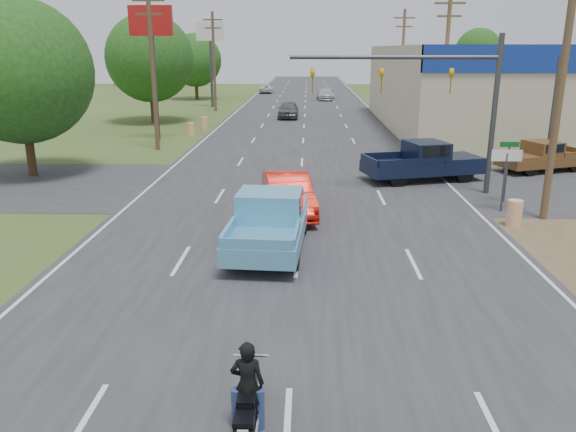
{
  "coord_description": "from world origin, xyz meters",
  "views": [
    {
      "loc": [
        0.3,
        -8.21,
        6.34
      ],
      "look_at": [
        -0.28,
        8.69,
        1.3
      ],
      "focal_mm": 35.0,
      "sensor_mm": 36.0,
      "label": 1
    }
  ],
  "objects_px": {
    "blue_pickup": "(270,219)",
    "distant_car_silver": "(325,94)",
    "distant_car_grey": "(288,110)",
    "red_convertible": "(288,194)",
    "rider": "(248,389)",
    "navy_pickup": "(426,161)",
    "brown_pickup": "(541,156)",
    "motorcycle": "(248,408)",
    "distant_car_white": "(267,89)"
  },
  "relations": [
    {
      "from": "red_convertible",
      "to": "brown_pickup",
      "type": "distance_m",
      "value": 15.84
    },
    {
      "from": "rider",
      "to": "distant_car_silver",
      "type": "bearing_deg",
      "value": -93.08
    },
    {
      "from": "red_convertible",
      "to": "distant_car_grey",
      "type": "height_order",
      "value": "red_convertible"
    },
    {
      "from": "navy_pickup",
      "to": "distant_car_grey",
      "type": "height_order",
      "value": "navy_pickup"
    },
    {
      "from": "red_convertible",
      "to": "rider",
      "type": "height_order",
      "value": "red_convertible"
    },
    {
      "from": "brown_pickup",
      "to": "red_convertible",
      "type": "bearing_deg",
      "value": 101.9
    },
    {
      "from": "brown_pickup",
      "to": "distant_car_white",
      "type": "distance_m",
      "value": 58.3
    },
    {
      "from": "motorcycle",
      "to": "distant_car_silver",
      "type": "xyz_separation_m",
      "value": [
        3.25,
        65.88,
        0.28
      ]
    },
    {
      "from": "rider",
      "to": "distant_car_white",
      "type": "xyz_separation_m",
      "value": [
        -5.17,
        77.13,
        -0.19
      ]
    },
    {
      "from": "motorcycle",
      "to": "blue_pickup",
      "type": "relative_size",
      "value": 0.35
    },
    {
      "from": "motorcycle",
      "to": "distant_car_white",
      "type": "distance_m",
      "value": 77.35
    },
    {
      "from": "blue_pickup",
      "to": "brown_pickup",
      "type": "relative_size",
      "value": 1.12
    },
    {
      "from": "rider",
      "to": "distant_car_silver",
      "type": "relative_size",
      "value": 0.31
    },
    {
      "from": "brown_pickup",
      "to": "distant_car_grey",
      "type": "relative_size",
      "value": 1.13
    },
    {
      "from": "motorcycle",
      "to": "rider",
      "type": "relative_size",
      "value": 1.31
    },
    {
      "from": "blue_pickup",
      "to": "distant_car_grey",
      "type": "xyz_separation_m",
      "value": [
        -0.66,
        36.32,
        -0.17
      ]
    },
    {
      "from": "brown_pickup",
      "to": "distant_car_grey",
      "type": "distance_m",
      "value": 27.77
    },
    {
      "from": "blue_pickup",
      "to": "distant_car_silver",
      "type": "height_order",
      "value": "blue_pickup"
    },
    {
      "from": "motorcycle",
      "to": "distant_car_grey",
      "type": "height_order",
      "value": "distant_car_grey"
    },
    {
      "from": "blue_pickup",
      "to": "distant_car_white",
      "type": "height_order",
      "value": "blue_pickup"
    },
    {
      "from": "brown_pickup",
      "to": "distant_car_white",
      "type": "bearing_deg",
      "value": -2.28
    },
    {
      "from": "blue_pickup",
      "to": "distant_car_grey",
      "type": "bearing_deg",
      "value": 94.73
    },
    {
      "from": "distant_car_grey",
      "to": "distant_car_silver",
      "type": "bearing_deg",
      "value": 78.49
    },
    {
      "from": "distant_car_grey",
      "to": "distant_car_white",
      "type": "xyz_separation_m",
      "value": [
        -4.29,
        31.47,
        -0.19
      ]
    },
    {
      "from": "motorcycle",
      "to": "distant_car_silver",
      "type": "relative_size",
      "value": 0.4
    },
    {
      "from": "rider",
      "to": "brown_pickup",
      "type": "bearing_deg",
      "value": -121.93
    },
    {
      "from": "distant_car_silver",
      "to": "distant_car_grey",
      "type": "bearing_deg",
      "value": -103.91
    },
    {
      "from": "red_convertible",
      "to": "motorcycle",
      "type": "bearing_deg",
      "value": -100.43
    },
    {
      "from": "navy_pickup",
      "to": "distant_car_white",
      "type": "xyz_separation_m",
      "value": [
        -12.07,
        57.55,
        -0.38
      ]
    },
    {
      "from": "blue_pickup",
      "to": "brown_pickup",
      "type": "xyz_separation_m",
      "value": [
        13.75,
        12.57,
        -0.14
      ]
    },
    {
      "from": "rider",
      "to": "distant_car_silver",
      "type": "distance_m",
      "value": 65.91
    },
    {
      "from": "motorcycle",
      "to": "brown_pickup",
      "type": "height_order",
      "value": "brown_pickup"
    },
    {
      "from": "motorcycle",
      "to": "distant_car_grey",
      "type": "relative_size",
      "value": 0.44
    },
    {
      "from": "red_convertible",
      "to": "motorcycle",
      "type": "relative_size",
      "value": 2.35
    },
    {
      "from": "blue_pickup",
      "to": "navy_pickup",
      "type": "relative_size",
      "value": 0.94
    },
    {
      "from": "navy_pickup",
      "to": "distant_car_white",
      "type": "distance_m",
      "value": 58.81
    },
    {
      "from": "blue_pickup",
      "to": "distant_car_grey",
      "type": "relative_size",
      "value": 1.26
    },
    {
      "from": "blue_pickup",
      "to": "distant_car_white",
      "type": "bearing_deg",
      "value": 97.87
    },
    {
      "from": "motorcycle",
      "to": "distant_car_silver",
      "type": "bearing_deg",
      "value": 86.93
    },
    {
      "from": "distant_car_white",
      "to": "navy_pickup",
      "type": "bearing_deg",
      "value": 102.74
    },
    {
      "from": "blue_pickup",
      "to": "rider",
      "type": "bearing_deg",
      "value": -84.94
    },
    {
      "from": "rider",
      "to": "distant_car_white",
      "type": "relative_size",
      "value": 0.36
    },
    {
      "from": "distant_car_silver",
      "to": "navy_pickup",
      "type": "bearing_deg",
      "value": -87.83
    },
    {
      "from": "brown_pickup",
      "to": "distant_car_white",
      "type": "xyz_separation_m",
      "value": [
        -18.7,
        55.22,
        -0.22
      ]
    },
    {
      "from": "rider",
      "to": "blue_pickup",
      "type": "height_order",
      "value": "blue_pickup"
    },
    {
      "from": "brown_pickup",
      "to": "distant_car_white",
      "type": "relative_size",
      "value": 1.21
    },
    {
      "from": "blue_pickup",
      "to": "distant_car_silver",
      "type": "distance_m",
      "value": 56.6
    },
    {
      "from": "distant_car_grey",
      "to": "red_convertible",
      "type": "bearing_deg",
      "value": -87.98
    },
    {
      "from": "distant_car_silver",
      "to": "rider",
      "type": "bearing_deg",
      "value": -95.16
    },
    {
      "from": "distant_car_grey",
      "to": "brown_pickup",
      "type": "bearing_deg",
      "value": -58.69
    }
  ]
}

